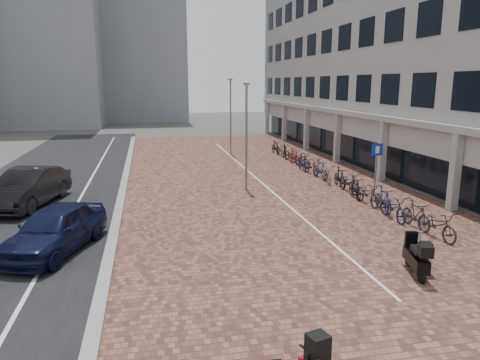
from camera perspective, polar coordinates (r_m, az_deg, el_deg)
name	(u,v)px	position (r m, az deg, el deg)	size (l,w,h in m)	color
ground	(280,263)	(13.83, 5.16, -10.50)	(140.00, 140.00, 0.00)	#474442
plaza_brick	(253,179)	(25.43, 1.66, 0.17)	(14.50, 42.00, 0.04)	brown
street_asphalt	(47,188)	(25.31, -23.36, -0.92)	(8.00, 50.00, 0.03)	black
curb	(124,183)	(24.78, -14.53, -0.40)	(0.35, 42.00, 0.14)	gray
lane_line	(87,186)	(24.97, -18.87, -0.69)	(0.12, 44.00, 0.00)	white
parking_line	(256,178)	(25.47, 2.09, 0.25)	(0.10, 30.00, 0.00)	white
office_building	(401,35)	(32.93, 19.78, 17.00)	(8.40, 40.00, 15.00)	#9D9D98
bg_towers	(53,10)	(62.62, -22.68, 19.30)	(33.00, 23.00, 32.00)	gray
car_navy	(55,229)	(15.59, -22.49, -5.79)	(1.80, 4.46, 1.52)	black
car_dark	(28,188)	(21.76, -25.33, -0.89)	(1.75, 5.03, 1.66)	black
scooter_front	(419,251)	(14.36, 21.87, -8.42)	(0.44, 1.41, 0.97)	#A5A4A9
scooter_mid	(416,256)	(13.73, 21.51, -9.00)	(0.51, 1.64, 1.13)	black
parking_sign	(376,162)	(21.56, 16.95, 2.23)	(0.55, 0.11, 2.62)	slate
lamp_near	(246,138)	(22.25, 0.81, 5.32)	(0.12, 0.12, 5.29)	gray
lamp_far	(231,118)	(33.65, -1.21, 7.93)	(0.12, 0.12, 5.57)	gray
bike_row	(325,172)	(25.23, 10.81, 1.04)	(1.21, 21.44, 1.05)	black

